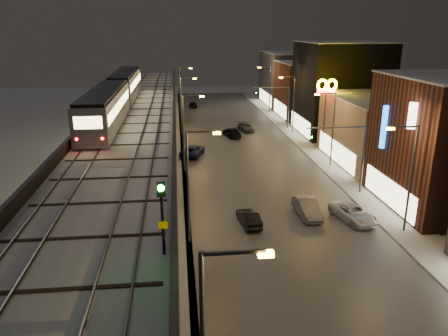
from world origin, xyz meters
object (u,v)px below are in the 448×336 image
car_mid_dark (232,133)px  subway_train (117,94)px  car_onc_white (246,128)px  sign_citgo (420,133)px  car_mid_silver (193,151)px  car_onc_dark (353,214)px  car_onc_silver (307,208)px  car_far_white (193,105)px  rail_signal (162,204)px  car_near_white (249,219)px

car_mid_dark → subway_train: bearing=24.9°
subway_train → car_onc_white: (18.23, 14.63, -7.80)m
car_onc_white → sign_citgo: bearing=-89.2°
car_mid_silver → car_onc_dark: car_mid_silver is taller
car_mid_dark → sign_citgo: (11.50, -32.20, 7.19)m
subway_train → car_onc_silver: bearing=-46.3°
car_far_white → car_onc_dark: 59.66m
car_mid_silver → car_onc_white: car_mid_silver is taller
rail_signal → car_far_white: 75.47m
sign_citgo → car_onc_white: bearing=103.8°
car_near_white → car_onc_white: bearing=-105.8°
rail_signal → car_mid_silver: rail_signal is taller
car_near_white → car_onc_silver: bearing=-174.0°
car_near_white → sign_citgo: (14.06, -0.50, 7.25)m
car_far_white → car_near_white: bearing=87.2°
car_far_white → rail_signal: bearing=81.7°
car_mid_silver → car_onc_dark: 25.42m
sign_citgo → car_far_white: bearing=105.5°
car_mid_dark → sign_citgo: bearing=98.9°
rail_signal → car_onc_dark: bearing=46.1°
subway_train → car_mid_dark: subway_train is taller
car_mid_dark → car_onc_silver: car_onc_silver is taller
car_far_white → car_onc_dark: (11.54, -58.54, 0.05)m
car_onc_white → sign_citgo: size_ratio=0.42×
car_onc_silver → car_far_white: bearing=96.4°
car_far_white → car_onc_dark: size_ratio=0.75×
car_far_white → car_onc_silver: 57.71m
car_mid_silver → car_mid_dark: (6.47, 9.97, -0.03)m
car_mid_dark → car_onc_dark: car_mid_dark is taller
rail_signal → car_onc_silver: size_ratio=0.72×
car_far_white → sign_citgo: (16.41, -58.98, 7.25)m
subway_train → car_mid_dark: bearing=35.7°
car_near_white → car_far_white: bearing=-95.0°
rail_signal → car_onc_silver: 22.93m
rail_signal → car_near_white: 19.56m
subway_train → car_mid_silver: size_ratio=7.30×
rail_signal → car_onc_silver: bearing=55.9°
car_onc_silver → rail_signal: bearing=-125.5°
sign_citgo → car_mid_silver: bearing=129.0°
subway_train → rail_signal: bearing=-80.2°
car_onc_dark → car_onc_white: 35.48m
car_far_white → car_onc_silver: size_ratio=0.79×
car_mid_dark → car_onc_white: (2.72, 3.50, -0.06)m
car_far_white → sign_citgo: size_ratio=0.35×
car_mid_dark → car_far_white: size_ratio=1.29×
car_onc_silver → car_mid_silver: bearing=113.3°
car_onc_dark → car_onc_white: size_ratio=1.14×
car_mid_silver → car_far_white: car_mid_silver is taller
car_far_white → car_onc_white: 24.50m
car_far_white → car_onc_white: size_ratio=0.85×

